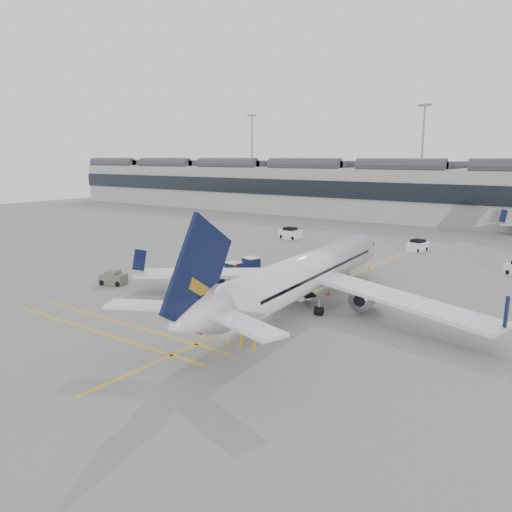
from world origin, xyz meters
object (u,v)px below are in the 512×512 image
Objects in this scene: airliner_main at (303,275)px; ramp_agent_a at (263,284)px; baggage_cart_a at (186,278)px; pushback_tug at (113,278)px; ramp_agent_b at (235,274)px; belt_loader at (292,290)px.

ramp_agent_a is (-5.49, 1.64, -2.02)m from airliner_main.
baggage_cart_a reaches higher than pushback_tug.
airliner_main is 18.92× the size of ramp_agent_b.
ramp_agent_a is (-2.86, -0.76, 0.33)m from belt_loader.
baggage_cart_a is at bearing 177.59° from ramp_agent_a.
ramp_agent_b is 12.86m from pushback_tug.
airliner_main reaches higher than baggage_cart_a.
baggage_cart_a is (-13.11, -1.31, -1.92)m from airliner_main.
airliner_main is at bearing -40.10° from ramp_agent_a.
ramp_agent_a is 5.07m from ramp_agent_b.
belt_loader reaches higher than ramp_agent_b.
airliner_main is 13.32m from baggage_cart_a.
baggage_cart_a is 0.95× the size of ramp_agent_b.
belt_loader reaches higher than baggage_cart_a.
airliner_main is 20.54× the size of ramp_agent_a.
belt_loader is 2.53× the size of ramp_agent_b.
ramp_agent_a is 0.61× the size of pushback_tug.
ramp_agent_b is at bearing 157.86° from airliner_main.
ramp_agent_b is 0.66× the size of pushback_tug.
baggage_cart_a is 8.17m from ramp_agent_a.
pushback_tug is (-7.15, -3.59, -0.35)m from baggage_cart_a.
belt_loader is 11.12m from baggage_cart_a.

